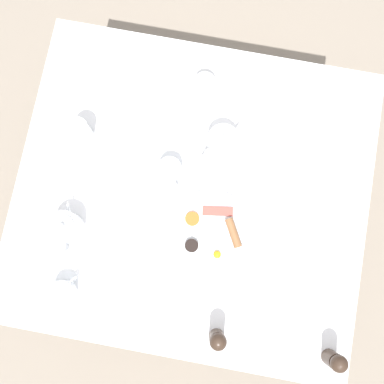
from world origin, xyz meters
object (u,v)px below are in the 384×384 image
at_px(teacup_with_saucer_right, 170,171).
at_px(water_glass_tall, 80,132).
at_px(breakfast_plate, 211,233).
at_px(teacup_with_saucer_left, 64,292).
at_px(fork_by_plate, 268,289).
at_px(teapot_near, 66,228).
at_px(teapot_far, 222,142).
at_px(pepper_grinder, 218,340).
at_px(water_glass_short, 204,87).
at_px(salt_grinder, 335,361).
at_px(knife_by_plate, 283,181).

xyz_separation_m(teacup_with_saucer_right, water_glass_tall, (-0.07, -0.32, 0.02)).
distance_m(breakfast_plate, teacup_with_saucer_left, 0.51).
bearing_deg(fork_by_plate, teapot_near, -96.29).
xyz_separation_m(teapot_near, water_glass_tall, (-0.32, -0.02, 0.01)).
relative_size(breakfast_plate, teapot_far, 1.93).
xyz_separation_m(breakfast_plate, pepper_grinder, (0.32, 0.07, 0.06)).
relative_size(teapot_far, teacup_with_saucer_right, 1.08).
height_order(teacup_with_saucer_left, water_glass_short, water_glass_short).
height_order(teacup_with_saucer_left, water_glass_tall, water_glass_tall).
distance_m(teapot_near, teapot_far, 0.58).
bearing_deg(teacup_with_saucer_right, salt_grinder, 50.85).
height_order(teapot_near, water_glass_short, teapot_near).
relative_size(water_glass_tall, fork_by_plate, 0.60).
bearing_deg(pepper_grinder, teacup_with_saucer_right, -153.74).
xyz_separation_m(salt_grinder, knife_by_plate, (-0.54, -0.23, -0.06)).
distance_m(teacup_with_saucer_left, fork_by_plate, 0.66).
bearing_deg(knife_by_plate, water_glass_tall, -92.46).
bearing_deg(breakfast_plate, teacup_with_saucer_left, -57.61).
bearing_deg(teapot_far, water_glass_tall, 136.22).
distance_m(teapot_far, water_glass_tall, 0.47).
xyz_separation_m(teacup_with_saucer_right, knife_by_plate, (-0.04, 0.38, -0.03)).
bearing_deg(pepper_grinder, teapot_far, -171.55).
bearing_deg(teacup_with_saucer_right, fork_by_plate, 50.08).
xyz_separation_m(breakfast_plate, teapot_far, (-0.30, -0.02, 0.04)).
height_order(breakfast_plate, teacup_with_saucer_left, teacup_with_saucer_left).
relative_size(breakfast_plate, teapot_near, 1.59).
xyz_separation_m(water_glass_short, knife_by_plate, (0.26, 0.32, -0.04)).
bearing_deg(salt_grinder, fork_by_plate, -127.77).
distance_m(teacup_with_saucer_left, knife_by_plate, 0.81).
xyz_separation_m(breakfast_plate, water_glass_short, (-0.48, -0.11, 0.04)).
bearing_deg(salt_grinder, breakfast_plate, -125.99).
bearing_deg(teapot_far, teapot_near, 169.51).
bearing_deg(knife_by_plate, teacup_with_saucer_left, -52.41).
xyz_separation_m(water_glass_tall, water_glass_short, (-0.23, 0.38, -0.01)).
relative_size(breakfast_plate, water_glass_tall, 2.74).
bearing_deg(water_glass_tall, teacup_with_saucer_left, 6.26).
height_order(breakfast_plate, teapot_far, teapot_far).
relative_size(teapot_far, water_glass_short, 1.64).
xyz_separation_m(water_glass_tall, salt_grinder, (0.57, 0.93, 0.01)).
distance_m(pepper_grinder, knife_by_plate, 0.56).
distance_m(fork_by_plate, knife_by_plate, 0.36).
distance_m(water_glass_tall, fork_by_plate, 0.81).
bearing_deg(knife_by_plate, breakfast_plate, -43.59).
xyz_separation_m(breakfast_plate, teacup_with_saucer_left, (0.27, -0.43, 0.02)).
relative_size(teacup_with_saucer_right, knife_by_plate, 0.70).
height_order(teapot_far, water_glass_short, teapot_far).
bearing_deg(fork_by_plate, water_glass_tall, -119.25).
distance_m(teacup_with_saucer_left, teacup_with_saucer_right, 0.52).
distance_m(breakfast_plate, fork_by_plate, 0.26).
xyz_separation_m(water_glass_short, pepper_grinder, (0.80, 0.19, 0.02)).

